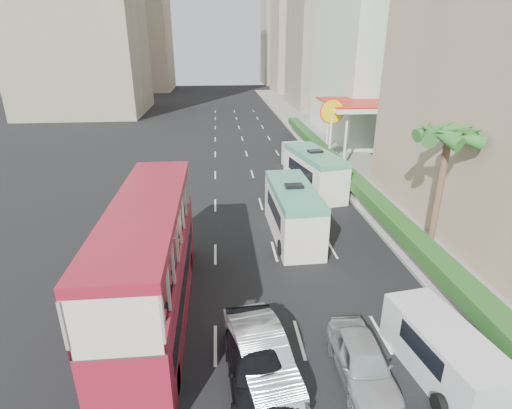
{
  "coord_description": "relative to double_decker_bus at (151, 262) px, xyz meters",
  "views": [
    {
      "loc": [
        -3.21,
        -13.97,
        10.47
      ],
      "look_at": [
        -1.5,
        4.0,
        3.2
      ],
      "focal_mm": 28.0,
      "sensor_mm": 36.0,
      "label": 1
    }
  ],
  "objects": [
    {
      "name": "minibus_far",
      "position": [
        9.86,
        14.23,
        -1.0
      ],
      "size": [
        3.57,
        7.2,
        3.05
      ],
      "primitive_type": "cube",
      "rotation": [
        0.0,
        0.0,
        0.19
      ],
      "color": "silver",
      "rests_on": "ground"
    },
    {
      "name": "car_black",
      "position": [
        3.78,
        -3.95,
        -2.53
      ],
      "size": [
        2.23,
        4.94,
        1.41
      ],
      "primitive_type": "imported",
      "rotation": [
        0.0,
        0.0,
        0.06
      ],
      "color": "black",
      "rests_on": "ground"
    },
    {
      "name": "panel_van_far",
      "position": [
        10.02,
        19.61,
        -1.49
      ],
      "size": [
        2.82,
        5.45,
        2.08
      ],
      "primitive_type": "cube",
      "rotation": [
        0.0,
        0.0,
        0.15
      ],
      "color": "silver",
      "rests_on": "ground"
    },
    {
      "name": "tower_far_b",
      "position": [
        23.0,
        104.0,
        17.47
      ],
      "size": [
        14.0,
        14.0,
        40.0
      ],
      "primitive_type": "cube",
      "color": "gray",
      "rests_on": "ground"
    },
    {
      "name": "van_asset",
      "position": [
        7.34,
        13.2,
        -2.53
      ],
      "size": [
        2.74,
        4.95,
        1.31
      ],
      "primitive_type": "imported",
      "rotation": [
        0.0,
        0.0,
        -0.12
      ],
      "color": "silver",
      "rests_on": "ground"
    },
    {
      "name": "kerb_wall",
      "position": [
        12.2,
        14.0,
        -1.85
      ],
      "size": [
        0.3,
        44.0,
        1.0
      ],
      "primitive_type": "cube",
      "color": "silver",
      "rests_on": "sidewalk"
    },
    {
      "name": "hedge",
      "position": [
        12.2,
        14.0,
        -1.0
      ],
      "size": [
        1.1,
        44.0,
        0.7
      ],
      "primitive_type": "cube",
      "color": "#2D6626",
      "rests_on": "kerb_wall"
    },
    {
      "name": "palm_tree",
      "position": [
        13.8,
        4.0,
        0.85
      ],
      "size": [
        0.36,
        0.36,
        6.4
      ],
      "primitive_type": "cylinder",
      "color": "brown",
      "rests_on": "sidewalk"
    },
    {
      "name": "ground_plane",
      "position": [
        6.0,
        0.0,
        -2.53
      ],
      "size": [
        200.0,
        200.0,
        0.0
      ],
      "primitive_type": "plane",
      "color": "black",
      "rests_on": "ground"
    },
    {
      "name": "panel_van_near",
      "position": [
        9.99,
        -4.13,
        -1.6
      ],
      "size": [
        2.5,
        4.85,
        1.85
      ],
      "primitive_type": "cube",
      "rotation": [
        0.0,
        0.0,
        0.15
      ],
      "color": "silver",
      "rests_on": "ground"
    },
    {
      "name": "minibus_near",
      "position": [
        6.91,
        6.87,
        -1.03
      ],
      "size": [
        2.44,
        6.83,
        3.0
      ],
      "primitive_type": "cube",
      "rotation": [
        0.0,
        0.0,
        0.03
      ],
      "color": "silver",
      "rests_on": "ground"
    },
    {
      "name": "sidewalk",
      "position": [
        15.0,
        25.0,
        -2.44
      ],
      "size": [
        6.0,
        120.0,
        0.18
      ],
      "primitive_type": "cube",
      "color": "#99968C",
      "rests_on": "ground"
    },
    {
      "name": "double_decker_bus",
      "position": [
        0.0,
        0.0,
        0.0
      ],
      "size": [
        2.5,
        11.0,
        5.06
      ],
      "primitive_type": "cube",
      "color": "maroon",
      "rests_on": "ground"
    },
    {
      "name": "car_silver_lane_b",
      "position": [
        7.28,
        -4.03,
        -2.53
      ],
      "size": [
        1.71,
        4.11,
        1.39
      ],
      "primitive_type": "imported",
      "rotation": [
        0.0,
        0.0,
        -0.01
      ],
      "color": "silver",
      "rests_on": "ground"
    },
    {
      "name": "car_silver_lane_a",
      "position": [
        3.97,
        -3.44,
        -2.53
      ],
      "size": [
        2.52,
        4.96,
        1.56
      ],
      "primitive_type": "imported",
      "rotation": [
        0.0,
        0.0,
        0.19
      ],
      "color": "silver",
      "rests_on": "ground"
    },
    {
      "name": "shell_station",
      "position": [
        16.0,
        23.0,
        0.22
      ],
      "size": [
        6.5,
        8.0,
        5.5
      ],
      "primitive_type": "cube",
      "color": "silver",
      "rests_on": "ground"
    }
  ]
}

